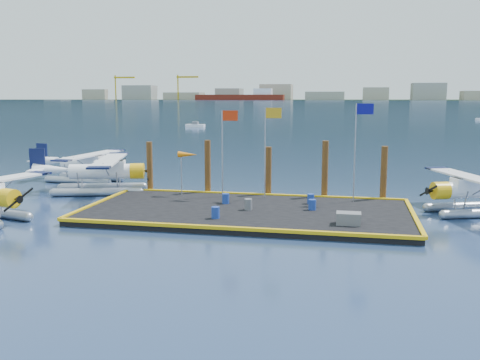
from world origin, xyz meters
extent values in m
plane|color=navy|center=(0.00, 0.00, 0.00)|extent=(4000.00, 4000.00, 0.00)
cube|color=black|center=(0.00, 0.00, 0.20)|extent=(20.00, 10.00, 0.40)
cube|color=black|center=(0.00, 1100.00, -0.05)|extent=(3000.00, 500.00, 0.30)
cube|color=#501A0B|center=(-180.00, 860.00, 4.00)|extent=(150.00, 22.00, 10.00)
cube|color=white|center=(-140.00, 860.00, 13.00)|extent=(30.00, 16.00, 12.00)
cylinder|color=gold|center=(-420.00, 895.00, 22.00)|extent=(2.40, 2.40, 44.00)
cylinder|color=gold|center=(-300.00, 895.00, 22.00)|extent=(2.40, 2.40, 44.00)
cube|color=black|center=(0.00, 1400.00, 120.00)|extent=(2200.00, 500.00, 240.00)
cone|color=black|center=(-350.00, 1500.00, 0.00)|extent=(1400.00, 1400.00, 520.00)
cone|color=black|center=(-50.00, 1550.00, 0.00)|extent=(1300.00, 1300.00, 430.00)
cylinder|color=#F8B70D|center=(-12.95, -5.29, 1.57)|extent=(1.20, 1.31, 1.11)
cube|color=black|center=(-12.16, -5.50, 1.57)|extent=(0.59, 2.07, 1.07)
cube|color=#0B1138|center=(-13.76, -0.84, 2.39)|extent=(1.60, 1.19, 0.12)
cylinder|color=#9AA0A8|center=(-12.80, 6.21, 0.31)|extent=(6.31, 2.35, 0.62)
cylinder|color=#9AA0A8|center=(-12.18, 4.03, 0.31)|extent=(6.31, 2.35, 0.62)
cylinder|color=white|center=(-12.29, 5.18, 1.70)|extent=(4.92, 2.40, 1.13)
cube|color=white|center=(-11.70, 5.35, 2.06)|extent=(2.49, 1.71, 0.93)
cube|color=black|center=(-11.40, 5.43, 2.27)|extent=(1.68, 1.44, 0.57)
cylinder|color=#F8B70D|center=(-9.72, 5.91, 1.70)|extent=(1.32, 1.43, 1.19)
cube|color=black|center=(-8.88, 6.15, 1.70)|extent=(0.69, 2.22, 1.16)
cube|color=white|center=(-11.70, 5.35, 2.58)|extent=(4.03, 9.34, 0.12)
cube|color=#0B1138|center=(-12.92, 9.61, 2.58)|extent=(1.74, 1.32, 0.13)
cube|color=#0B1138|center=(-10.48, 1.09, 2.58)|extent=(1.74, 1.32, 0.13)
cube|color=#0B1138|center=(-16.85, 3.88, 2.63)|extent=(1.12, 0.43, 1.75)
cube|color=white|center=(-16.75, 3.91, 1.96)|extent=(1.85, 3.62, 0.10)
cylinder|color=#9AA0A8|center=(-16.18, 10.93, 0.29)|extent=(5.95, 1.17, 0.57)
cylinder|color=#9AA0A8|center=(-16.40, 8.84, 0.29)|extent=(5.95, 1.17, 0.57)
cylinder|color=white|center=(-16.10, 9.87, 1.58)|extent=(4.53, 1.49, 1.05)
cube|color=white|center=(-15.53, 9.81, 1.91)|extent=(2.20, 1.26, 0.86)
cube|color=black|center=(-15.24, 9.78, 2.10)|extent=(1.43, 1.13, 0.53)
cylinder|color=#F8B70D|center=(-13.63, 9.62, 1.58)|extent=(1.06, 1.20, 1.11)
cube|color=black|center=(-12.82, 9.54, 1.58)|extent=(0.27, 2.12, 1.07)
cube|color=white|center=(-15.53, 9.81, 2.39)|extent=(2.29, 8.70, 0.11)
cube|color=#0B1138|center=(-15.12, 13.90, 2.39)|extent=(1.51, 1.00, 0.12)
cube|color=#0B1138|center=(-15.94, 5.72, 2.39)|extent=(1.51, 1.00, 0.12)
cube|color=#0B1138|center=(-20.47, 10.31, 2.44)|extent=(1.06, 0.22, 1.62)
cube|color=white|center=(-20.38, 10.30, 1.82)|extent=(1.18, 3.32, 0.10)
cylinder|color=#9AA0A8|center=(13.92, 4.31, 0.28)|extent=(5.74, 2.52, 0.57)
cylinder|color=white|center=(14.10, 3.26, 1.57)|extent=(4.51, 2.47, 1.04)
cube|color=white|center=(13.56, 3.07, 1.90)|extent=(2.32, 1.69, 0.85)
cube|color=black|center=(13.29, 2.97, 2.09)|extent=(1.59, 1.39, 0.52)
cylinder|color=#F8B70D|center=(11.77, 2.43, 1.57)|extent=(1.27, 1.36, 1.10)
cube|color=black|center=(11.01, 2.16, 1.57)|extent=(0.76, 2.01, 1.07)
cube|color=white|center=(13.56, 3.07, 2.37)|extent=(4.22, 8.53, 0.11)
cube|color=#0B1138|center=(12.19, 6.91, 2.37)|extent=(1.63, 1.28, 0.12)
cylinder|color=slate|center=(0.11, -0.21, 0.74)|extent=(0.49, 0.49, 0.69)
cylinder|color=#1B3998|center=(4.00, 0.56, 0.73)|extent=(0.46, 0.46, 0.65)
cylinder|color=#1B3998|center=(-1.30, -2.88, 0.74)|extent=(0.48, 0.48, 0.67)
cylinder|color=#1B3998|center=(3.76, 2.51, 0.72)|extent=(0.45, 0.45, 0.64)
cylinder|color=#1B3998|center=(-1.71, 1.40, 0.73)|extent=(0.47, 0.47, 0.66)
cube|color=slate|center=(6.23, -2.85, 0.73)|extent=(1.33, 0.89, 0.67)
cylinder|color=#97969E|center=(-2.50, 3.80, 3.40)|extent=(0.08, 0.08, 6.00)
cube|color=red|center=(-1.95, 3.80, 6.05)|extent=(1.10, 0.03, 0.70)
cylinder|color=#97969E|center=(0.50, 3.80, 3.50)|extent=(0.08, 0.08, 6.20)
cube|color=gold|center=(1.05, 3.80, 6.25)|extent=(1.10, 0.03, 0.70)
cylinder|color=#97969E|center=(6.50, 3.80, 3.65)|extent=(0.08, 0.08, 6.50)
cube|color=navy|center=(7.05, 3.80, 6.55)|extent=(1.10, 0.03, 0.70)
cylinder|color=#97969E|center=(-5.50, 3.80, 1.90)|extent=(0.07, 0.07, 3.00)
cone|color=orange|center=(-5.00, 3.80, 3.30)|extent=(1.40, 0.44, 0.44)
cylinder|color=#472914|center=(-8.50, 5.40, 2.00)|extent=(0.44, 0.44, 4.00)
cylinder|color=#472914|center=(-4.00, 5.40, 2.10)|extent=(0.44, 0.44, 4.20)
cylinder|color=#472914|center=(0.50, 5.40, 1.90)|extent=(0.44, 0.44, 3.80)
cylinder|color=#472914|center=(4.50, 5.40, 2.15)|extent=(0.44, 0.44, 4.30)
cylinder|color=#472914|center=(8.50, 5.40, 2.00)|extent=(0.44, 0.44, 4.00)
camera|label=1|loc=(6.21, -32.09, 7.41)|focal=40.00mm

